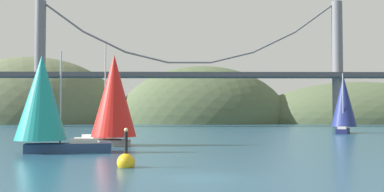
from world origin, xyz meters
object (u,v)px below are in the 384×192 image
object	(u,v)px
sailboat_teal_sail	(44,102)
channel_buoy	(126,161)
sailboat_red_spinnaker	(113,99)
sailboat_navy_sail	(344,103)

from	to	relation	value
sailboat_teal_sail	channel_buoy	world-z (taller)	sailboat_teal_sail
sailboat_red_spinnaker	sailboat_navy_sail	distance (m)	45.78
sailboat_red_spinnaker	sailboat_navy_sail	world-z (taller)	sailboat_red_spinnaker
sailboat_red_spinnaker	sailboat_teal_sail	size ratio (longest dim) A/B	1.26
sailboat_teal_sail	channel_buoy	xyz separation A→B (m)	(8.30, -10.53, -3.90)
sailboat_red_spinnaker	sailboat_teal_sail	xyz separation A→B (m)	(-4.40, -8.62, -0.56)
sailboat_teal_sail	sailboat_red_spinnaker	bearing A→B (deg)	62.99
channel_buoy	sailboat_teal_sail	bearing A→B (deg)	128.27
sailboat_navy_sail	channel_buoy	bearing A→B (deg)	-121.81
sailboat_red_spinnaker	sailboat_navy_sail	xyz separation A→B (m)	(34.47, 30.13, 0.32)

